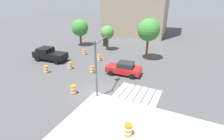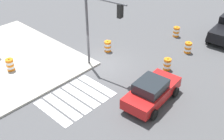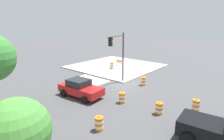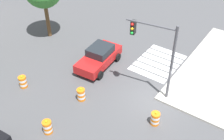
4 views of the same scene
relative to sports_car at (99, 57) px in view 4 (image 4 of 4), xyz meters
The scene contains 8 objects.
ground_plane 5.64m from the sports_car, 99.90° to the right, with size 120.00×120.00×0.00m, color #474749.
crosswalk_stripes 4.85m from the sports_car, 50.53° to the right, with size 4.35×3.20×0.02m.
sports_car is the anchor object (origin of this frame).
traffic_barrel_near_corner 4.10m from the sports_car, 160.45° to the right, with size 0.56×0.56×1.02m.
traffic_barrel_median_near 6.02m from the sports_car, 150.84° to the left, with size 0.56×0.56×1.02m.
traffic_barrel_median_far 7.15m from the sports_car, 113.74° to the right, with size 0.56×0.56×1.02m.
traffic_barrel_far_curb 7.37m from the sports_car, 167.74° to the right, with size 0.56×0.56×1.02m.
traffic_light_pole 5.88m from the sports_car, 96.36° to the right, with size 0.81×3.26×5.50m.
Camera 4 is at (-12.91, -5.52, 13.26)m, focal length 44.05 mm.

